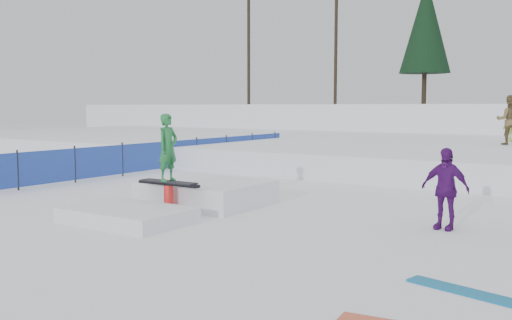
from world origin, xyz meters
The scene contains 8 objects.
ground centered at (0.00, 0.00, 0.00)m, with size 120.00×120.00×0.00m, color white.
snow_berm centered at (0.00, 30.00, 1.20)m, with size 60.00×14.00×2.40m, color white.
snow_midrise centered at (0.00, 16.00, 0.40)m, with size 50.00×18.00×0.80m, color white.
safety_fence centered at (-6.50, 6.60, 0.55)m, with size 0.05×16.00×1.10m.
walker_olive centered at (3.40, 15.12, 1.75)m, with size 0.92×0.72×1.89m, color brown.
spectator_purple centered at (4.50, 2.25, 0.76)m, with size 0.89×0.37×1.52m, color #4E1269.
loose_board_teal centered at (5.68, -1.26, 0.01)m, with size 1.40×0.28×0.03m, color #146594.
jib_rail_feature centered at (-0.83, 1.22, 0.30)m, with size 2.60×4.40×2.11m.
Camera 1 is at (7.31, -8.32, 2.26)m, focal length 40.00 mm.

